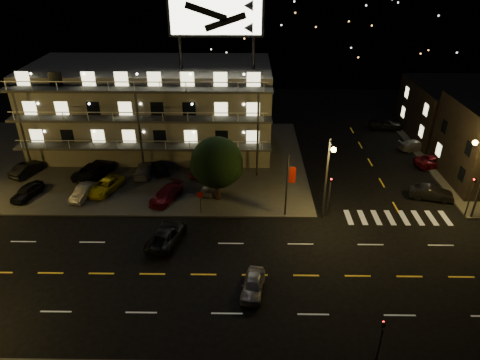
{
  "coord_description": "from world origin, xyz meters",
  "views": [
    {
      "loc": [
        1.22,
        -25.62,
        22.47
      ],
      "look_at": [
        0.74,
        8.0,
        4.05
      ],
      "focal_mm": 32.0,
      "sensor_mm": 36.0,
      "label": 1
    }
  ],
  "objects_px": {
    "road_car_east": "(253,285)",
    "lot_car_2": "(105,186)",
    "lot_car_4": "(212,184)",
    "lot_car_7": "(144,170)",
    "road_car_west": "(167,235)",
    "tree": "(216,164)",
    "side_car_0": "(431,193)"
  },
  "relations": [
    {
      "from": "tree",
      "to": "side_car_0",
      "type": "height_order",
      "value": "tree"
    },
    {
      "from": "tree",
      "to": "lot_car_2",
      "type": "xyz_separation_m",
      "value": [
        -11.66,
        1.33,
        -3.29
      ]
    },
    {
      "from": "lot_car_4",
      "to": "side_car_0",
      "type": "xyz_separation_m",
      "value": [
        22.13,
        -1.26,
        -0.12
      ]
    },
    {
      "from": "side_car_0",
      "to": "lot_car_7",
      "type": "bearing_deg",
      "value": 94.58
    },
    {
      "from": "tree",
      "to": "side_car_0",
      "type": "distance_m",
      "value": 21.78
    },
    {
      "from": "lot_car_4",
      "to": "side_car_0",
      "type": "height_order",
      "value": "lot_car_4"
    },
    {
      "from": "lot_car_2",
      "to": "lot_car_7",
      "type": "xyz_separation_m",
      "value": [
        3.22,
        3.68,
        0.0
      ]
    },
    {
      "from": "tree",
      "to": "lot_car_7",
      "type": "bearing_deg",
      "value": 149.27
    },
    {
      "from": "side_car_0",
      "to": "lot_car_4",
      "type": "bearing_deg",
      "value": 99.87
    },
    {
      "from": "lot_car_4",
      "to": "lot_car_7",
      "type": "xyz_separation_m",
      "value": [
        -7.82,
        3.24,
        -0.03
      ]
    },
    {
      "from": "lot_car_2",
      "to": "side_car_0",
      "type": "xyz_separation_m",
      "value": [
        33.16,
        -0.82,
        -0.08
      ]
    },
    {
      "from": "road_car_east",
      "to": "road_car_west",
      "type": "bearing_deg",
      "value": 150.12
    },
    {
      "from": "lot_car_4",
      "to": "lot_car_7",
      "type": "bearing_deg",
      "value": 175.4
    },
    {
      "from": "lot_car_2",
      "to": "lot_car_4",
      "type": "height_order",
      "value": "lot_car_4"
    },
    {
      "from": "lot_car_7",
      "to": "road_car_east",
      "type": "height_order",
      "value": "lot_car_7"
    },
    {
      "from": "road_car_east",
      "to": "lot_car_2",
      "type": "bearing_deg",
      "value": 145.81
    },
    {
      "from": "lot_car_2",
      "to": "lot_car_4",
      "type": "bearing_deg",
      "value": 23.71
    },
    {
      "from": "side_car_0",
      "to": "road_car_west",
      "type": "bearing_deg",
      "value": 119.49
    },
    {
      "from": "lot_car_4",
      "to": "road_car_east",
      "type": "distance_m",
      "value": 15.25
    },
    {
      "from": "lot_car_2",
      "to": "road_car_west",
      "type": "xyz_separation_m",
      "value": [
        7.72,
        -8.29,
        -0.09
      ]
    },
    {
      "from": "side_car_0",
      "to": "road_car_west",
      "type": "height_order",
      "value": "side_car_0"
    },
    {
      "from": "tree",
      "to": "lot_car_7",
      "type": "relative_size",
      "value": 1.52
    },
    {
      "from": "tree",
      "to": "road_car_east",
      "type": "distance_m",
      "value": 13.81
    },
    {
      "from": "road_car_east",
      "to": "road_car_west",
      "type": "relative_size",
      "value": 0.76
    },
    {
      "from": "tree",
      "to": "road_car_west",
      "type": "relative_size",
      "value": 1.34
    },
    {
      "from": "tree",
      "to": "lot_car_7",
      "type": "height_order",
      "value": "tree"
    },
    {
      "from": "road_car_west",
      "to": "tree",
      "type": "bearing_deg",
      "value": -104.93
    },
    {
      "from": "side_car_0",
      "to": "road_car_east",
      "type": "distance_m",
      "value": 22.54
    },
    {
      "from": "lot_car_7",
      "to": "road_car_west",
      "type": "relative_size",
      "value": 0.88
    },
    {
      "from": "lot_car_7",
      "to": "lot_car_4",
      "type": "bearing_deg",
      "value": 155.42
    },
    {
      "from": "side_car_0",
      "to": "tree",
      "type": "bearing_deg",
      "value": 104.5
    },
    {
      "from": "lot_car_2",
      "to": "lot_car_7",
      "type": "relative_size",
      "value": 1.04
    }
  ]
}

